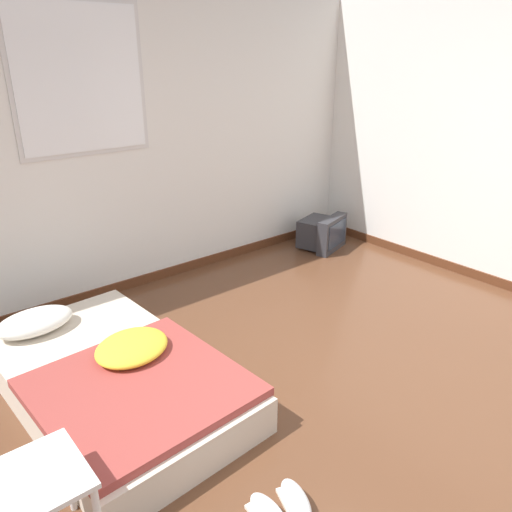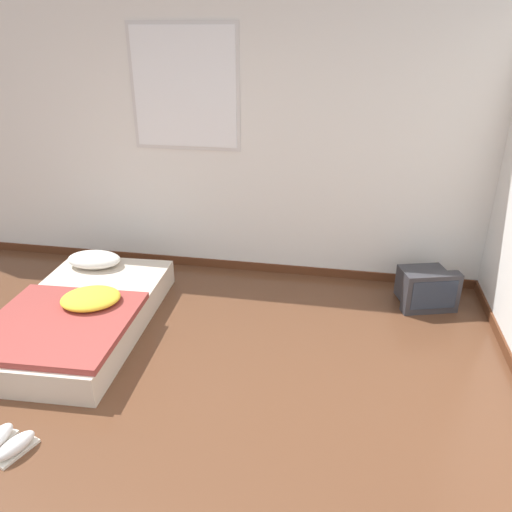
{
  "view_description": "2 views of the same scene",
  "coord_description": "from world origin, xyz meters",
  "views": [
    {
      "loc": [
        -1.89,
        -1.26,
        2.03
      ],
      "look_at": [
        0.51,
        1.65,
        0.48
      ],
      "focal_mm": 35.0,
      "sensor_mm": 36.0,
      "label": 1
    },
    {
      "loc": [
        1.21,
        -1.98,
        2.33
      ],
      "look_at": [
        0.48,
        1.87,
        0.55
      ],
      "focal_mm": 35.0,
      "sensor_mm": 36.0,
      "label": 2
    }
  ],
  "objects": [
    {
      "name": "ground_plane",
      "position": [
        0.0,
        0.0,
        0.0
      ],
      "size": [
        20.0,
        20.0,
        0.0
      ],
      "primitive_type": "plane",
      "color": "brown"
    },
    {
      "name": "crt_tv",
      "position": [
        1.99,
        2.28,
        0.18
      ],
      "size": [
        0.55,
        0.51,
        0.38
      ],
      "color": "#333338",
      "rests_on": "ground_plane"
    },
    {
      "name": "wall_back",
      "position": [
        -0.01,
        2.74,
        1.3
      ],
      "size": [
        7.48,
        0.08,
        2.6
      ],
      "color": "white",
      "rests_on": "ground_plane"
    },
    {
      "name": "sneaker_pair",
      "position": [
        -0.7,
        -0.02,
        0.05
      ],
      "size": [
        0.31,
        0.3,
        0.1
      ],
      "color": "silver",
      "rests_on": "ground_plane"
    },
    {
      "name": "mattress_bed",
      "position": [
        -0.93,
        1.32,
        0.15
      ],
      "size": [
        1.17,
        1.93,
        0.38
      ],
      "color": "beige",
      "rests_on": "ground_plane"
    }
  ]
}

